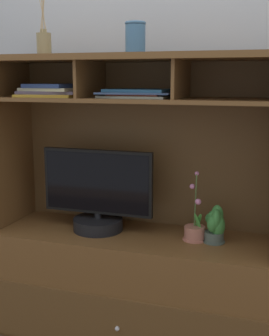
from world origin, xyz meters
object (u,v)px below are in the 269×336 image
at_px(potted_orchid, 195,231).
at_px(diffuser_bottle, 44,44).
at_px(media_console, 135,254).
at_px(tv_monitor, 98,199).
at_px(ceramic_vase, 135,38).
at_px(magazine_stack_centre, 52,91).
at_px(magazine_stack_left, 138,94).
at_px(potted_fern, 215,225).

distance_m(potted_orchid, diffuser_bottle, 1.25).
xyz_separation_m(media_console, tv_monitor, (-0.20, -0.02, 0.30)).
relative_size(media_console, ceramic_vase, 9.87).
bearing_deg(diffuser_bottle, magazine_stack_centre, -25.41).
bearing_deg(diffuser_bottle, magazine_stack_left, -2.22).
relative_size(potted_fern, diffuser_bottle, 0.58).
bearing_deg(potted_orchid, magazine_stack_left, -178.82).
bearing_deg(tv_monitor, diffuser_bottle, 176.16).
bearing_deg(magazine_stack_centre, diffuser_bottle, 154.59).
relative_size(potted_fern, ceramic_vase, 1.22).
bearing_deg(potted_orchid, tv_monitor, -179.37).
distance_m(potted_fern, magazine_stack_centre, 1.09).
relative_size(media_console, magazine_stack_centre, 4.68).
relative_size(magazine_stack_left, magazine_stack_centre, 1.13).
height_order(tv_monitor, potted_fern, tv_monitor).
bearing_deg(tv_monitor, media_console, 5.07).
bearing_deg(ceramic_vase, magazine_stack_centre, -176.20).
bearing_deg(ceramic_vase, tv_monitor, -173.07).
relative_size(potted_fern, magazine_stack_left, 0.51).
bearing_deg(potted_fern, potted_orchid, -178.25).
bearing_deg(tv_monitor, magazine_stack_left, -0.09).
bearing_deg(magazine_stack_left, tv_monitor, 179.91).
xyz_separation_m(tv_monitor, potted_fern, (0.63, 0.01, -0.08)).
height_order(magazine_stack_centre, diffuser_bottle, diffuser_bottle).
bearing_deg(magazine_stack_centre, tv_monitor, 1.18).
xyz_separation_m(potted_orchid, diffuser_bottle, (-0.83, 0.01, 0.94)).
height_order(media_console, potted_orchid, media_console).
distance_m(tv_monitor, potted_orchid, 0.54).
distance_m(tv_monitor, magazine_stack_centre, 0.62).
bearing_deg(magazine_stack_left, magazine_stack_centre, -179.44).
relative_size(potted_orchid, magazine_stack_centre, 1.08).
relative_size(tv_monitor, magazine_stack_centre, 1.84).
distance_m(media_console, diffuser_bottle, 1.22).
xyz_separation_m(magazine_stack_left, magazine_stack_centre, (-0.47, -0.00, 0.01)).
relative_size(tv_monitor, diffuser_bottle, 1.86).
relative_size(diffuser_bottle, ceramic_vase, 2.09).
distance_m(potted_orchid, magazine_stack_left, 0.75).
bearing_deg(diffuser_bottle, potted_orchid, -0.99).
distance_m(potted_fern, diffuser_bottle, 1.29).
distance_m(media_console, magazine_stack_left, 0.86).
distance_m(magazine_stack_left, diffuser_bottle, 0.58).
bearing_deg(diffuser_bottle, media_console, -0.21).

